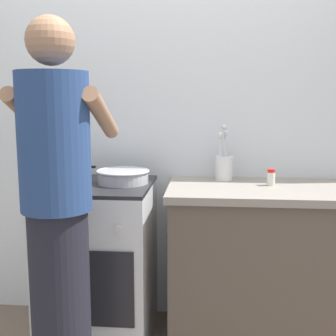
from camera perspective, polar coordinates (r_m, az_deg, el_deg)
name	(u,v)px	position (r m, az deg, el deg)	size (l,w,h in m)	color
back_wall	(198,118)	(2.69, 3.95, 6.50)	(3.20, 0.10, 2.50)	silver
countertop	(258,266)	(2.52, 11.72, -12.43)	(1.00, 0.60, 0.90)	brown
stove_range	(99,261)	(2.58, -9.02, -11.93)	(0.60, 0.62, 0.90)	silver
pot	(73,174)	(2.49, -12.39, -0.82)	(0.27, 0.20, 0.10)	#38383D
mixing_bowl	(123,176)	(2.45, -5.93, -1.03)	(0.30, 0.30, 0.08)	#B7B7BC
utensil_crock	(224,165)	(2.54, 7.34, 0.36)	(0.10, 0.10, 0.32)	silver
spice_bottle	(271,178)	(2.44, 13.34, -1.22)	(0.04, 0.04, 0.09)	silver
person	(58,218)	(1.94, -14.23, -6.41)	(0.41, 0.50, 1.70)	black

